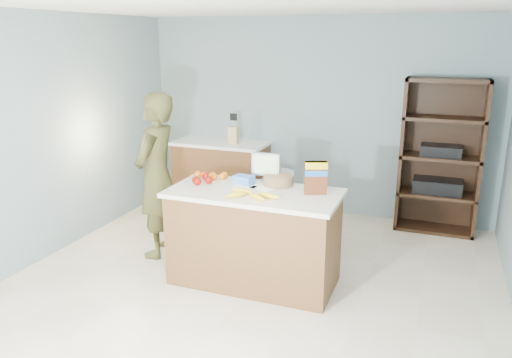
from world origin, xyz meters
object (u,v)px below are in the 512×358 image
(person, at_px, (157,176))
(counter_peninsula, at_px, (254,241))
(cereal_box, at_px, (316,175))
(tv, at_px, (266,166))
(shelving_unit, at_px, (440,159))

(person, bearing_deg, counter_peninsula, 73.55)
(cereal_box, bearing_deg, tv, 158.60)
(shelving_unit, xyz_separation_m, person, (-2.73, -1.79, -0.00))
(person, relative_size, tv, 6.09)
(counter_peninsula, relative_size, person, 0.91)
(counter_peninsula, bearing_deg, tv, 90.82)
(counter_peninsula, distance_m, shelving_unit, 2.61)
(counter_peninsula, xyz_separation_m, person, (-1.18, 0.26, 0.44))
(cereal_box, bearing_deg, counter_peninsula, -168.33)
(person, height_order, cereal_box, person)
(shelving_unit, bearing_deg, person, -146.66)
(counter_peninsula, distance_m, person, 1.28)
(person, xyz_separation_m, cereal_box, (1.71, -0.14, 0.21))
(counter_peninsula, bearing_deg, cereal_box, 11.67)
(shelving_unit, xyz_separation_m, cereal_box, (-1.01, -1.94, 0.21))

